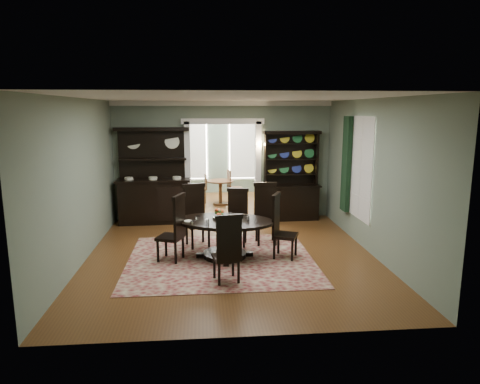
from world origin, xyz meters
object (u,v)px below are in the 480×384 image
object	(u,v)px
parlor_table	(220,189)
dining_table	(224,231)
sideboard	(154,190)
welsh_dresser	(291,188)

from	to	relation	value
parlor_table	dining_table	bearing A→B (deg)	-91.47
sideboard	welsh_dresser	distance (m)	3.47
welsh_dresser	parlor_table	size ratio (longest dim) A/B	2.86
sideboard	welsh_dresser	size ratio (longest dim) A/B	1.05
welsh_dresser	parlor_table	distance (m)	2.54
dining_table	sideboard	world-z (taller)	sideboard
dining_table	welsh_dresser	xyz separation A→B (m)	(1.86, 2.80, 0.31)
sideboard	welsh_dresser	xyz separation A→B (m)	(3.47, 0.03, -0.01)
dining_table	parlor_table	world-z (taller)	dining_table
welsh_dresser	parlor_table	world-z (taller)	welsh_dresser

